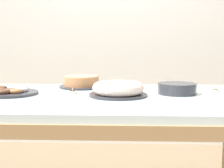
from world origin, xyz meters
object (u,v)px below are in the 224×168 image
object	(u,v)px
plate_stack	(177,89)
cake_chocolate_round	(82,82)
tealight_right_edge	(216,91)
cake_golden_bundt	(118,89)
pastry_platter	(9,91)
tealight_centre	(73,92)

from	to	relation	value
plate_stack	cake_chocolate_round	bearing A→B (deg)	156.69
cake_chocolate_round	tealight_right_edge	bearing A→B (deg)	-12.78
cake_golden_bundt	pastry_platter	distance (m)	0.60
plate_stack	tealight_right_edge	size ratio (longest dim) A/B	5.25
cake_chocolate_round	pastry_platter	size ratio (longest dim) A/B	0.91
pastry_platter	plate_stack	bearing A→B (deg)	3.02
cake_chocolate_round	tealight_centre	world-z (taller)	cake_chocolate_round
pastry_platter	tealight_centre	size ratio (longest dim) A/B	7.81
plate_stack	tealight_right_edge	world-z (taller)	plate_stack
cake_chocolate_round	plate_stack	size ratio (longest dim) A/B	1.35
cake_chocolate_round	cake_golden_bundt	distance (m)	0.40
plate_stack	tealight_right_edge	distance (m)	0.24
pastry_platter	tealight_centre	bearing A→B (deg)	6.06
cake_chocolate_round	plate_stack	world-z (taller)	cake_chocolate_round
pastry_platter	tealight_right_edge	distance (m)	1.16
pastry_platter	cake_chocolate_round	bearing A→B (deg)	38.79
tealight_centre	tealight_right_edge	xyz separation A→B (m)	(0.81, 0.07, 0.00)
cake_golden_bundt	tealight_right_edge	size ratio (longest dim) A/B	7.69
cake_golden_bundt	tealight_centre	xyz separation A→B (m)	(-0.25, 0.07, -0.03)
tealight_centre	tealight_right_edge	distance (m)	0.81
cake_golden_bundt	plate_stack	bearing A→B (deg)	14.30
plate_stack	pastry_platter	bearing A→B (deg)	-176.98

